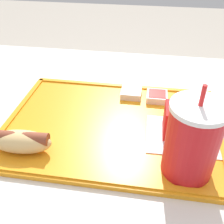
# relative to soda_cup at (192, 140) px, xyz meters

# --- Properties ---
(dining_table) EXTENTS (1.24, 0.84, 0.70)m
(dining_table) POSITION_rel_soda_cup_xyz_m (0.15, -0.11, -0.43)
(dining_table) COLOR beige
(dining_table) RESTS_ON ground_plane
(food_tray) EXTENTS (0.47, 0.34, 0.01)m
(food_tray) POSITION_rel_soda_cup_xyz_m (0.15, -0.11, -0.08)
(food_tray) COLOR orange
(food_tray) RESTS_ON dining_table
(paper_napkin) EXTENTS (0.15, 0.13, 0.00)m
(paper_napkin) POSITION_rel_soda_cup_xyz_m (0.00, -0.09, -0.07)
(paper_napkin) COLOR white
(paper_napkin) RESTS_ON food_tray
(soda_cup) EXTENTS (0.09, 0.09, 0.18)m
(soda_cup) POSITION_rel_soda_cup_xyz_m (0.00, 0.00, 0.00)
(soda_cup) COLOR red
(soda_cup) RESTS_ON food_tray
(hot_dog_far) EXTENTS (0.12, 0.05, 0.04)m
(hot_dog_far) POSITION_rel_soda_cup_xyz_m (0.31, -0.00, -0.05)
(hot_dog_far) COLOR #DBB270
(hot_dog_far) RESTS_ON food_tray
(fries_carton) EXTENTS (0.08, 0.06, 0.11)m
(fries_carton) POSITION_rel_soda_cup_xyz_m (0.00, -0.10, -0.04)
(fries_carton) COLOR red
(fries_carton) RESTS_ON food_tray
(sauce_cup_mayo) EXTENTS (0.05, 0.05, 0.02)m
(sauce_cup_mayo) POSITION_rel_soda_cup_xyz_m (0.12, -0.23, -0.06)
(sauce_cup_mayo) COLOR silver
(sauce_cup_mayo) RESTS_ON food_tray
(sauce_cup_ketchup) EXTENTS (0.05, 0.05, 0.02)m
(sauce_cup_ketchup) POSITION_rel_soda_cup_xyz_m (0.06, -0.23, -0.06)
(sauce_cup_ketchup) COLOR silver
(sauce_cup_ketchup) RESTS_ON food_tray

